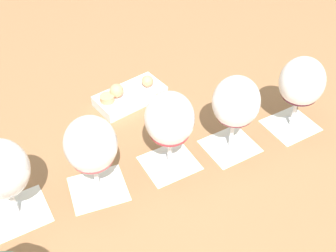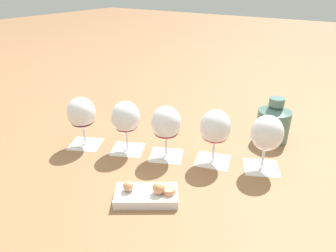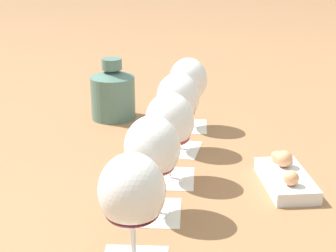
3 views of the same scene
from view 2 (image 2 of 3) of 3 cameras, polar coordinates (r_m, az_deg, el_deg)
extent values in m
plane|color=#936642|center=(1.01, -0.16, -5.54)|extent=(8.00, 8.00, 0.00)
cube|color=silver|center=(0.99, 17.35, -7.56)|extent=(0.14, 0.13, 0.00)
cube|color=silver|center=(0.99, 8.51, -6.52)|extent=(0.13, 0.12, 0.00)
cube|color=silver|center=(1.01, -0.23, -5.67)|extent=(0.14, 0.13, 0.00)
cube|color=silver|center=(1.05, -7.67, -4.40)|extent=(0.14, 0.13, 0.00)
cube|color=silver|center=(1.11, -15.40, -3.32)|extent=(0.14, 0.13, 0.00)
cylinder|color=white|center=(0.99, 17.37, -7.39)|extent=(0.06, 0.06, 0.01)
cylinder|color=white|center=(0.97, 17.67, -5.55)|extent=(0.01, 0.01, 0.07)
ellipsoid|color=white|center=(0.93, 18.35, -1.28)|extent=(0.10, 0.10, 0.11)
ellipsoid|color=pink|center=(0.94, 18.12, -2.69)|extent=(0.08, 0.08, 0.04)
cylinder|color=white|center=(0.99, 8.52, -6.34)|extent=(0.06, 0.06, 0.01)
cylinder|color=white|center=(0.97, 8.67, -4.48)|extent=(0.01, 0.01, 0.07)
ellipsoid|color=white|center=(0.93, 9.01, -0.17)|extent=(0.10, 0.10, 0.11)
ellipsoid|color=#C74D57|center=(0.95, 8.87, -1.95)|extent=(0.08, 0.08, 0.03)
cylinder|color=white|center=(1.00, -0.23, -5.49)|extent=(0.06, 0.06, 0.01)
cylinder|color=white|center=(0.98, -0.24, -3.64)|extent=(0.01, 0.01, 0.07)
ellipsoid|color=white|center=(0.95, -0.25, 0.63)|extent=(0.10, 0.10, 0.11)
ellipsoid|color=#A6303A|center=(0.96, -0.24, -1.24)|extent=(0.08, 0.08, 0.03)
cylinder|color=white|center=(1.05, -7.68, -4.23)|extent=(0.06, 0.06, 0.01)
cylinder|color=white|center=(1.03, -7.80, -2.44)|extent=(0.01, 0.01, 0.07)
ellipsoid|color=white|center=(0.99, -8.09, 1.68)|extent=(0.10, 0.10, 0.11)
ellipsoid|color=maroon|center=(1.01, -7.98, 0.11)|extent=(0.08, 0.08, 0.04)
cylinder|color=white|center=(1.11, -15.42, -3.15)|extent=(0.06, 0.06, 0.01)
cylinder|color=white|center=(1.09, -15.65, -1.45)|extent=(0.01, 0.01, 0.07)
ellipsoid|color=white|center=(1.06, -16.18, 2.45)|extent=(0.10, 0.10, 0.11)
ellipsoid|color=#410919|center=(1.07, -15.98, 0.93)|extent=(0.08, 0.08, 0.03)
cylinder|color=#4C7066|center=(1.15, 19.33, 0.16)|extent=(0.12, 0.12, 0.11)
cone|color=#4C7066|center=(1.12, 19.83, 3.21)|extent=(0.12, 0.12, 0.02)
cylinder|color=#4C7066|center=(1.11, 20.02, 4.35)|extent=(0.05, 0.05, 0.03)
cube|color=silver|center=(0.82, -4.14, -13.12)|extent=(0.19, 0.16, 0.03)
sphere|color=tan|center=(0.80, -1.79, -11.70)|extent=(0.03, 0.03, 0.03)
cylinder|color=tan|center=(0.80, 0.19, -12.17)|extent=(0.03, 0.03, 0.02)
sphere|color=tan|center=(0.82, -7.58, -11.26)|extent=(0.03, 0.03, 0.03)
camera|label=1|loc=(1.37, 17.54, 29.98)|focal=45.00mm
camera|label=3|loc=(1.32, -46.97, 14.85)|focal=55.00mm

